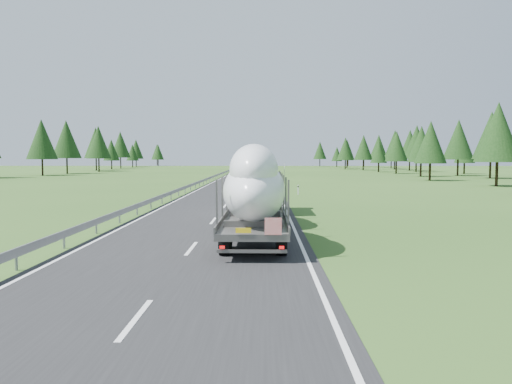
{
  "coord_description": "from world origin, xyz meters",
  "views": [
    {
      "loc": [
        2.98,
        -20.35,
        3.79
      ],
      "look_at": [
        2.6,
        5.13,
        2.01
      ],
      "focal_mm": 35.0,
      "sensor_mm": 36.0,
      "label": 1
    }
  ],
  "objects_px": {
    "boat_truck": "(256,187)",
    "distant_car_blue": "(251,163)",
    "distant_van": "(249,169)",
    "distant_car_dark": "(257,165)",
    "highway_sign": "(284,167)"
  },
  "relations": [
    {
      "from": "boat_truck",
      "to": "distant_car_blue",
      "type": "relative_size",
      "value": 4.06
    },
    {
      "from": "distant_van",
      "to": "distant_car_blue",
      "type": "bearing_deg",
      "value": 96.88
    },
    {
      "from": "distant_car_dark",
      "to": "distant_car_blue",
      "type": "height_order",
      "value": "distant_car_blue"
    },
    {
      "from": "distant_car_dark",
      "to": "distant_van",
      "type": "bearing_deg",
      "value": -92.67
    },
    {
      "from": "highway_sign",
      "to": "distant_car_blue",
      "type": "bearing_deg",
      "value": 93.91
    },
    {
      "from": "boat_truck",
      "to": "distant_car_blue",
      "type": "height_order",
      "value": "boat_truck"
    },
    {
      "from": "highway_sign",
      "to": "boat_truck",
      "type": "xyz_separation_m",
      "value": [
        -4.6,
        -74.07,
        0.4
      ]
    },
    {
      "from": "boat_truck",
      "to": "distant_car_blue",
      "type": "bearing_deg",
      "value": 91.48
    },
    {
      "from": "distant_car_dark",
      "to": "distant_car_blue",
      "type": "xyz_separation_m",
      "value": [
        -3.92,
        63.86,
        0.11
      ]
    },
    {
      "from": "boat_truck",
      "to": "distant_car_dark",
      "type": "height_order",
      "value": "boat_truck"
    },
    {
      "from": "boat_truck",
      "to": "distant_car_blue",
      "type": "distance_m",
      "value": 226.95
    },
    {
      "from": "distant_car_dark",
      "to": "distant_car_blue",
      "type": "bearing_deg",
      "value": 92.31
    },
    {
      "from": "distant_car_dark",
      "to": "highway_sign",
      "type": "bearing_deg",
      "value": -87.0
    },
    {
      "from": "distant_van",
      "to": "distant_car_dark",
      "type": "bearing_deg",
      "value": 94.31
    },
    {
      "from": "boat_truck",
      "to": "distant_car_blue",
      "type": "xyz_separation_m",
      "value": [
        -5.85,
        226.87,
        -1.42
      ]
    }
  ]
}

